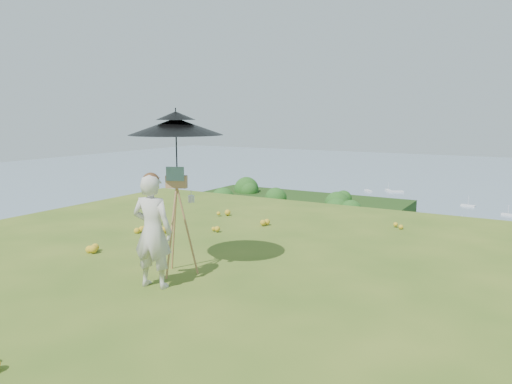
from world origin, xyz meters
The scene contains 11 objects.
ground centered at (0.00, 0.00, 0.00)m, with size 14.00×14.00×0.00m, color #40611B.
shoreline_tier centered at (0.00, 75.00, -36.00)m, with size 170.00×28.00×8.00m, color #73685C.
peninsula centered at (-75.00, 155.00, -29.00)m, with size 90.00×60.00×12.00m, color #18350E, non-canonical shape.
slope_trees centered at (0.00, 35.00, -15.00)m, with size 110.00×50.00×6.00m, color #1A5118, non-canonical shape.
harbor_town centered at (0.00, 75.00, -29.50)m, with size 110.00×22.00×5.00m, color silver, non-canonical shape.
moored_boats centered at (-12.50, 161.00, -33.65)m, with size 140.00×140.00×0.70m, color white, non-canonical shape.
wildflowers centered at (0.00, 0.25, 0.06)m, with size 10.00×10.50×0.12m, color gold, non-canonical shape.
painter centered at (-1.05, -0.18, 0.78)m, with size 0.57×0.37×1.56m, color beige.
field_easel centered at (-1.11, 0.43, 0.80)m, with size 0.61×0.61×1.60m, color #AE7D49, non-canonical shape.
sun_umbrella centered at (-1.12, 0.46, 1.88)m, with size 1.36×1.36×1.12m, color black, non-canonical shape.
painter_cap centered at (-1.05, -0.18, 1.51)m, with size 0.22×0.26×0.10m, color #C76D77, non-canonical shape.
Camera 1 is at (3.44, -5.19, 2.35)m, focal length 35.00 mm.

